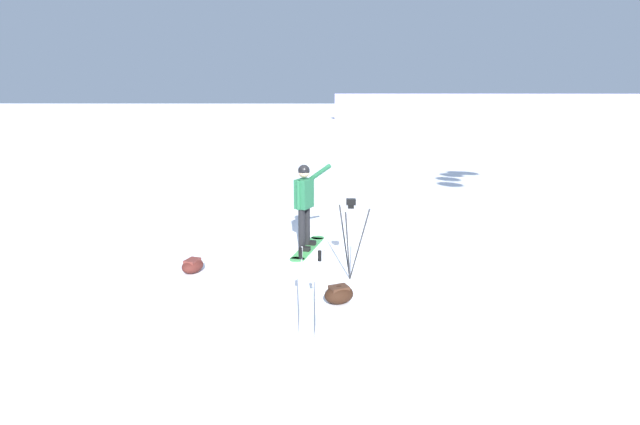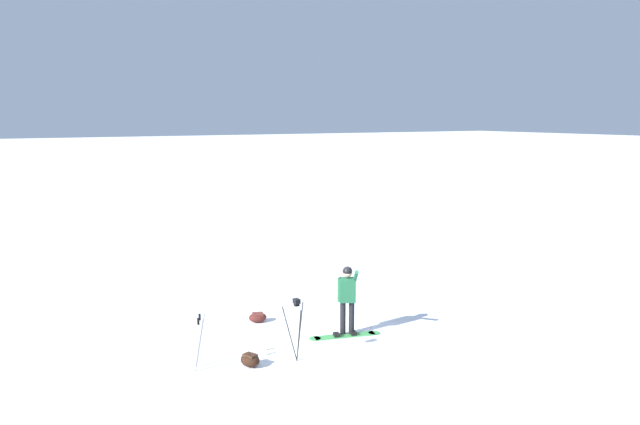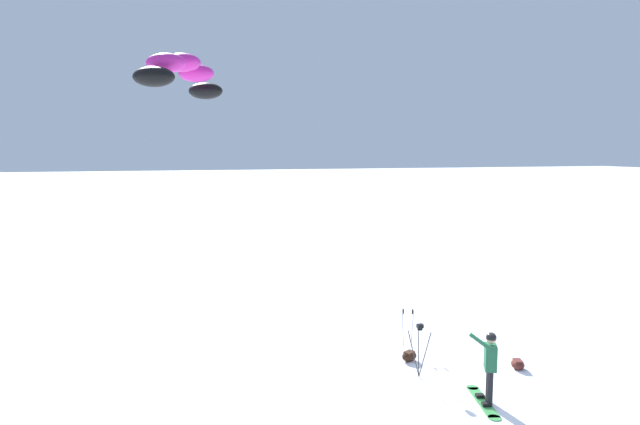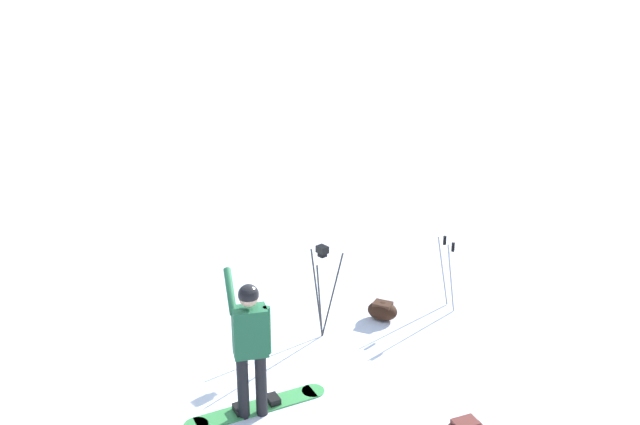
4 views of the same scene
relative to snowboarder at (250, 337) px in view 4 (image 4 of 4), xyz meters
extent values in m
plane|color=white|center=(0.68, 0.24, -1.08)|extent=(300.00, 300.00, 0.00)
cylinder|color=black|center=(-0.10, 0.04, -0.66)|extent=(0.14, 0.14, 0.86)
cylinder|color=black|center=(0.09, -0.06, -0.66)|extent=(0.14, 0.14, 0.86)
cube|color=#1E5938|center=(0.00, -0.01, 0.07)|extent=(0.47, 0.41, 0.61)
sphere|color=tan|center=(0.00, -0.01, 0.52)|extent=(0.23, 0.23, 0.23)
sphere|color=black|center=(0.00, -0.01, 0.55)|extent=(0.24, 0.24, 0.24)
cylinder|color=#1E5938|center=(-0.05, 0.30, 0.49)|extent=(0.33, 0.53, 0.42)
cylinder|color=#1E5938|center=(0.16, -0.12, 0.07)|extent=(0.09, 0.09, 0.61)
cube|color=#3F994C|center=(0.11, 0.08, -1.07)|extent=(1.58, 0.67, 0.02)
cylinder|color=#3F994C|center=(-0.64, 0.27, -1.07)|extent=(0.30, 0.30, 0.02)
cylinder|color=#3F994C|center=(0.86, -0.12, -1.07)|extent=(0.30, 0.30, 0.02)
cube|color=black|center=(-0.10, 0.13, -1.02)|extent=(0.18, 0.23, 0.08)
cube|color=black|center=(0.32, 0.02, -1.02)|extent=(0.18, 0.23, 0.08)
cube|color=brown|center=(1.58, -1.98, -0.87)|extent=(0.33, 0.28, 0.08)
cylinder|color=#262628|center=(1.91, 1.03, -0.44)|extent=(0.09, 0.34, 1.29)
cylinder|color=#262628|center=(1.75, 0.78, -0.44)|extent=(0.29, 0.22, 1.29)
cylinder|color=#262628|center=(2.03, 0.82, -0.44)|extent=(0.33, 0.13, 1.29)
cube|color=black|center=(1.88, 0.87, 0.23)|extent=(0.10, 0.10, 0.06)
cube|color=black|center=(1.88, 0.87, 0.31)|extent=(0.12, 0.16, 0.10)
ellipsoid|color=black|center=(2.93, 0.65, -0.94)|extent=(0.51, 0.57, 0.29)
cube|color=#402618|center=(2.93, 0.65, -0.84)|extent=(0.31, 0.34, 0.08)
cylinder|color=gray|center=(3.98, 0.36, -0.49)|extent=(0.20, 0.16, 1.18)
cylinder|color=black|center=(3.98, 0.36, 0.04)|extent=(0.05, 0.05, 0.14)
cylinder|color=gray|center=(3.87, 0.10, -0.49)|extent=(0.23, 0.06, 1.18)
cylinder|color=black|center=(3.87, 0.10, 0.04)|extent=(0.05, 0.05, 0.14)
camera|label=1|loc=(10.16, 0.43, 2.11)|focal=28.00mm
camera|label=2|loc=(7.97, 12.66, 4.40)|focal=34.72mm
camera|label=3|loc=(-10.55, 7.31, 4.94)|focal=30.23mm
camera|label=4|loc=(-3.98, -5.84, 4.08)|focal=38.36mm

